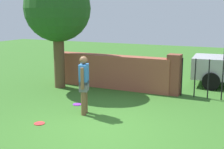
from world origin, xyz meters
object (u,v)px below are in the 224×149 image
Objects in this scene: person at (84,82)px; frisbee_purple at (77,104)px; frisbee_red at (39,123)px; tree at (57,10)px.

person is 1.26m from frisbee_purple.
person reaches higher than frisbee_red.
tree is 4.86m from frisbee_red.
tree is at bearing 117.13° from frisbee_red.
tree is at bearing 136.96° from frisbee_purple.
tree is at bearing -152.86° from person.
frisbee_red is at bearing -47.59° from person.
frisbee_red is 1.00× the size of frisbee_purple.
frisbee_purple is (-0.63, 0.64, -0.89)m from person.
frisbee_purple is at bearing -154.32° from person.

